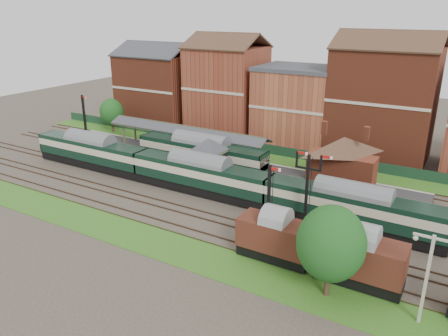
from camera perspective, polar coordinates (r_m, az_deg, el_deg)
The scene contains 20 objects.
ground at distance 51.95m, azimuth -1.10°, elevation -3.77°, with size 160.00×160.00×0.00m, color #473D33.
grass_back at distance 65.17m, azimuth 6.27°, elevation 1.20°, with size 90.00×4.50×0.06m, color #2D6619.
grass_front at distance 43.25m, azimuth -9.54°, elevation -9.25°, with size 90.00×5.00×0.06m, color #2D6619.
fence at distance 66.68m, azimuth 7.00°, elevation 2.27°, with size 90.00×0.12×1.50m, color #193823.
platform at distance 61.93m, azimuth -0.34°, elevation 0.76°, with size 55.00×3.40×1.00m, color #2D2D2D.
signal_box at distance 54.83m, azimuth -2.02°, elevation 1.12°, with size 5.40×5.40×6.00m.
brick_hut at distance 51.95m, azimuth 5.49°, elevation -2.43°, with size 3.20×2.64×2.94m.
station_building at distance 54.56m, azimuth 15.19°, elevation 1.16°, with size 8.10×8.10×5.90m.
canopy at distance 63.87m, azimuth -5.00°, elevation 5.12°, with size 26.00×3.89×4.08m.
semaphore_bracket at distance 43.29m, azimuth 10.82°, elevation -2.53°, with size 3.60×0.25×8.18m.
semaphore_platform_end at distance 75.12m, azimuth -17.77°, elevation 6.19°, with size 1.23×0.25×8.00m.
semaphore_siding at distance 40.31m, azimuth 5.86°, elevation -4.75°, with size 1.23×0.25×8.00m.
yard_lamp at distance 33.60m, azimuth 25.01°, elevation -12.50°, with size 2.60×0.22×7.00m.
town_backdrop at distance 71.47m, azimuth 9.38°, elevation 8.54°, with size 69.00×10.00×16.00m.
dmu_train at distance 52.10m, azimuth -3.16°, elevation -0.82°, with size 54.34×2.86×4.17m.
platform_railcar at distance 59.29m, azimuth -2.99°, elevation 1.93°, with size 19.01×2.99×4.38m.
goods_van_a at distance 38.95m, azimuth 6.72°, elevation -8.90°, with size 6.51×2.82×3.95m.
goods_van_b at distance 37.04m, azimuth 17.39°, elevation -11.21°, with size 6.88×2.98×4.17m.
tree_far at distance 33.92m, azimuth 13.80°, elevation -9.57°, with size 5.19×5.19×7.57m.
tree_back at distance 80.68m, azimuth -14.46°, elevation 7.08°, with size 4.18×4.18×6.10m.
Camera 1 is at (24.91, -40.43, 21.05)m, focal length 35.00 mm.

